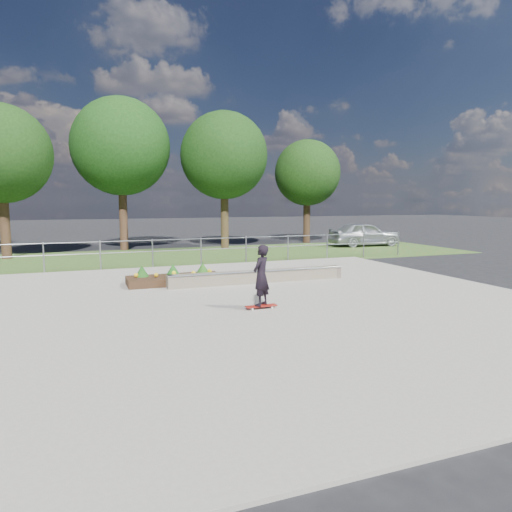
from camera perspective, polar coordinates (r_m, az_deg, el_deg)
The scene contains 12 objects.
ground at distance 12.26m, azimuth 1.61°, elevation -5.95°, with size 120.00×120.00×0.00m, color black.
grass_verge at distance 22.68m, azimuth -8.98°, elevation -0.03°, with size 30.00×8.00×0.02m, color #355120.
concrete_slab at distance 12.25m, azimuth 1.61°, elevation -5.81°, with size 15.00×15.00×0.06m, color gray.
fence at distance 19.20m, azimuth -6.89°, elevation 1.03°, with size 20.06×0.06×1.20m.
tree_far_left at distance 24.40m, azimuth -29.34°, elevation 11.06°, with size 4.55×4.55×7.15m.
tree_mid_left at distance 26.29m, azimuth -16.53°, elevation 12.94°, with size 5.25×5.25×8.25m.
tree_mid_right at distance 26.28m, azimuth -4.00°, elevation 12.39°, with size 4.90×4.90×7.70m.
tree_far_right at distance 29.86m, azimuth 6.43°, elevation 10.26°, with size 4.20×4.20×6.60m.
grind_ledge at distance 14.96m, azimuth 0.34°, elevation -2.56°, with size 6.00×0.44×0.43m.
planter_bed at distance 15.06m, azimuth -10.18°, elevation -2.68°, with size 3.00×1.20×0.61m.
skateboarder at distance 11.26m, azimuth 0.66°, elevation -2.49°, with size 0.80×0.63×1.60m.
parked_car at distance 28.21m, azimuth 13.39°, elevation 2.69°, with size 1.73×4.29×1.46m, color #ABB0B4.
Camera 1 is at (-4.54, -11.06, 2.74)m, focal length 32.00 mm.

